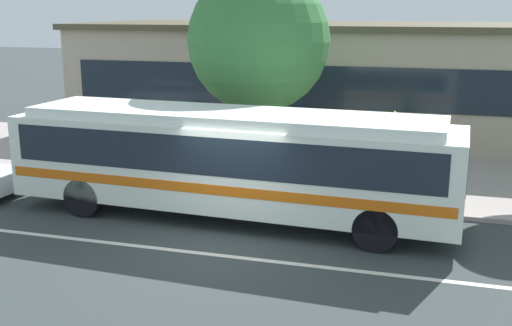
{
  "coord_description": "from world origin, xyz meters",
  "views": [
    {
      "loc": [
        4.36,
        -12.66,
        5.21
      ],
      "look_at": [
        0.01,
        2.34,
        1.3
      ],
      "focal_mm": 43.79,
      "sensor_mm": 36.0,
      "label": 1
    }
  ],
  "objects_px": {
    "transit_bus": "(231,157)",
    "pedestrian_standing_by_tree": "(378,162)",
    "bus_stop_sign": "(394,146)",
    "street_tree_near_stop": "(259,41)",
    "pedestrian_waiting_near_sign": "(393,161)",
    "pedestrian_walking_along_curb": "(191,151)"
  },
  "relations": [
    {
      "from": "transit_bus",
      "to": "pedestrian_standing_by_tree",
      "type": "distance_m",
      "value": 4.23
    },
    {
      "from": "bus_stop_sign",
      "to": "street_tree_near_stop",
      "type": "distance_m",
      "value": 5.55
    },
    {
      "from": "transit_bus",
      "to": "street_tree_near_stop",
      "type": "bearing_deg",
      "value": 96.68
    },
    {
      "from": "bus_stop_sign",
      "to": "transit_bus",
      "type": "bearing_deg",
      "value": -153.88
    },
    {
      "from": "transit_bus",
      "to": "bus_stop_sign",
      "type": "relative_size",
      "value": 4.59
    },
    {
      "from": "pedestrian_waiting_near_sign",
      "to": "street_tree_near_stop",
      "type": "relative_size",
      "value": 0.26
    },
    {
      "from": "transit_bus",
      "to": "street_tree_near_stop",
      "type": "xyz_separation_m",
      "value": [
        -0.5,
        4.28,
        2.61
      ]
    },
    {
      "from": "pedestrian_waiting_near_sign",
      "to": "bus_stop_sign",
      "type": "xyz_separation_m",
      "value": [
        0.04,
        -0.82,
        0.61
      ]
    },
    {
      "from": "transit_bus",
      "to": "pedestrian_standing_by_tree",
      "type": "xyz_separation_m",
      "value": [
        3.42,
        2.43,
        -0.48
      ]
    },
    {
      "from": "transit_bus",
      "to": "pedestrian_walking_along_curb",
      "type": "bearing_deg",
      "value": 130.56
    },
    {
      "from": "pedestrian_waiting_near_sign",
      "to": "bus_stop_sign",
      "type": "bearing_deg",
      "value": -86.97
    },
    {
      "from": "pedestrian_waiting_near_sign",
      "to": "pedestrian_standing_by_tree",
      "type": "height_order",
      "value": "pedestrian_standing_by_tree"
    },
    {
      "from": "pedestrian_standing_by_tree",
      "to": "bus_stop_sign",
      "type": "bearing_deg",
      "value": -52.42
    },
    {
      "from": "pedestrian_walking_along_curb",
      "to": "street_tree_near_stop",
      "type": "xyz_separation_m",
      "value": [
        1.51,
        1.93,
        3.12
      ]
    },
    {
      "from": "pedestrian_waiting_near_sign",
      "to": "street_tree_near_stop",
      "type": "distance_m",
      "value": 5.54
    },
    {
      "from": "pedestrian_walking_along_curb",
      "to": "pedestrian_waiting_near_sign",
      "type": "bearing_deg",
      "value": 3.51
    },
    {
      "from": "pedestrian_walking_along_curb",
      "to": "pedestrian_standing_by_tree",
      "type": "xyz_separation_m",
      "value": [
        5.44,
        0.08,
        0.03
      ]
    },
    {
      "from": "pedestrian_walking_along_curb",
      "to": "pedestrian_standing_by_tree",
      "type": "distance_m",
      "value": 5.44
    },
    {
      "from": "pedestrian_waiting_near_sign",
      "to": "bus_stop_sign",
      "type": "relative_size",
      "value": 0.67
    },
    {
      "from": "transit_bus",
      "to": "street_tree_near_stop",
      "type": "relative_size",
      "value": 1.8
    },
    {
      "from": "pedestrian_walking_along_curb",
      "to": "street_tree_near_stop",
      "type": "relative_size",
      "value": 0.26
    },
    {
      "from": "bus_stop_sign",
      "to": "street_tree_near_stop",
      "type": "relative_size",
      "value": 0.39
    }
  ]
}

